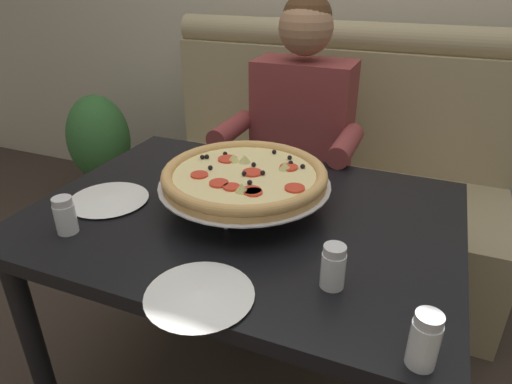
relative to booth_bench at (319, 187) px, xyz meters
The scene contains 10 objects.
booth_bench is the anchor object (origin of this frame).
dining_table 0.93m from the booth_bench, 90.00° to the right, with size 1.18×0.87×0.73m.
diner_main 0.41m from the booth_bench, 101.23° to the right, with size 0.54×0.64×1.27m.
pizza 0.98m from the booth_bench, 90.34° to the right, with size 0.48×0.48×0.13m.
shaker_parmesan 1.23m from the booth_bench, 74.60° to the right, with size 0.05×0.05×0.10m.
shaker_oregano 1.29m from the booth_bench, 107.93° to the right, with size 0.05×0.05×0.10m.
shaker_pepper_flakes 1.43m from the booth_bench, 68.46° to the right, with size 0.05×0.05×0.11m.
plate_near_left 1.13m from the booth_bench, 111.58° to the right, with size 0.23×0.23×0.02m.
plate_near_right 1.32m from the booth_bench, 87.18° to the right, with size 0.23×0.23×0.02m.
potted_plant 1.35m from the booth_bench, behind, with size 0.36×0.36×0.70m.
Camera 1 is at (0.46, -1.01, 1.36)m, focal length 31.51 mm.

